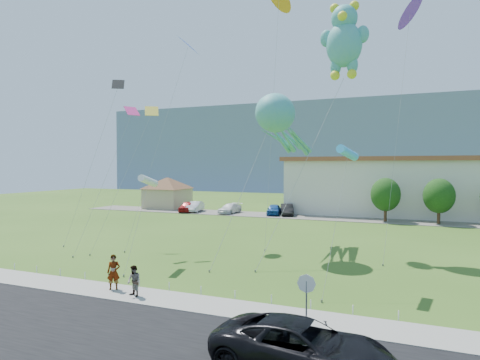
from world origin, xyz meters
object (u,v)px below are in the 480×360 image
at_px(pedestrian_left, 114,272).
at_px(parked_car_silver, 195,207).
at_px(pavilion, 167,190).
at_px(teddy_bear_kite, 344,39).
at_px(parked_car_white, 230,208).
at_px(pedestrian_right, 134,281).
at_px(parked_car_black, 287,210).
at_px(octopus_kite, 279,122).
at_px(parked_car_blue, 274,209).
at_px(suv, 302,347).
at_px(parked_car_red, 188,207).
at_px(stop_sign, 306,289).

height_order(pedestrian_left, parked_car_silver, pedestrian_left).
height_order(pavilion, teddy_bear_kite, teddy_bear_kite).
relative_size(pavilion, parked_car_white, 1.92).
relative_size(pedestrian_left, pedestrian_right, 1.20).
distance_m(parked_car_black, octopus_kite, 26.61).
xyz_separation_m(parked_car_silver, teddy_bear_kite, (25.01, -20.44, 16.48)).
xyz_separation_m(parked_car_silver, parked_car_blue, (12.10, 0.74, -0.01)).
height_order(parked_car_blue, parked_car_black, parked_car_black).
height_order(suv, parked_car_blue, suv).
height_order(suv, parked_car_red, suv).
distance_m(pavilion, octopus_kite, 38.62).
bearing_deg(parked_car_red, pavilion, 135.36).
bearing_deg(teddy_bear_kite, suv, -84.21).
relative_size(stop_sign, parked_car_white, 0.52).
xyz_separation_m(pavilion, parked_car_silver, (6.99, -3.41, -2.21)).
relative_size(parked_car_white, parked_car_blue, 1.09).
distance_m(parked_car_blue, parked_car_black, 1.84).
bearing_deg(octopus_kite, pedestrian_right, -102.55).
xyz_separation_m(pavilion, stop_sign, (33.50, -42.21, -1.15)).
xyz_separation_m(suv, pedestrian_right, (-10.23, 4.56, -0.00)).
distance_m(parked_car_white, parked_car_blue, 6.50).
distance_m(stop_sign, pedestrian_left, 11.49).
relative_size(pavilion, suv, 1.49).
bearing_deg(pavilion, parked_car_red, -33.14).
relative_size(parked_car_red, parked_car_blue, 1.03).
distance_m(parked_car_silver, parked_car_blue, 12.12).
relative_size(pavilion, pedestrian_left, 4.72).
bearing_deg(parked_car_silver, teddy_bear_kite, -50.48).
bearing_deg(pedestrian_left, suv, -50.88).
relative_size(pedestrian_right, parked_car_silver, 0.35).
bearing_deg(parked_car_red, parked_car_blue, -6.08).
height_order(parked_car_white, teddy_bear_kite, teddy_bear_kite).
relative_size(pedestrian_right, parked_car_blue, 0.37).
xyz_separation_m(suv, teddy_bear_kite, (-2.21, 21.82, 16.38)).
distance_m(pavilion, pedestrian_left, 46.22).
height_order(suv, parked_car_white, suv).
bearing_deg(pavilion, octopus_kite, -43.96).
bearing_deg(parked_car_blue, octopus_kite, -83.01).
height_order(stop_sign, pedestrian_right, stop_sign).
distance_m(parked_car_blue, octopus_kite, 26.83).
bearing_deg(parked_car_red, parked_car_silver, 15.28).
xyz_separation_m(stop_sign, pedestrian_right, (-9.52, 1.10, -0.95)).
bearing_deg(teddy_bear_kite, pavilion, 143.31).
bearing_deg(parked_car_white, parked_car_red, -169.30).
height_order(pedestrian_right, parked_car_blue, pedestrian_right).
height_order(parked_car_black, teddy_bear_kite, teddy_bear_kite).
height_order(pavilion, parked_car_red, pavilion).
bearing_deg(suv, parked_car_black, 21.60).
relative_size(parked_car_blue, teddy_bear_kite, 0.22).
height_order(pedestrian_left, teddy_bear_kite, teddy_bear_kite).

